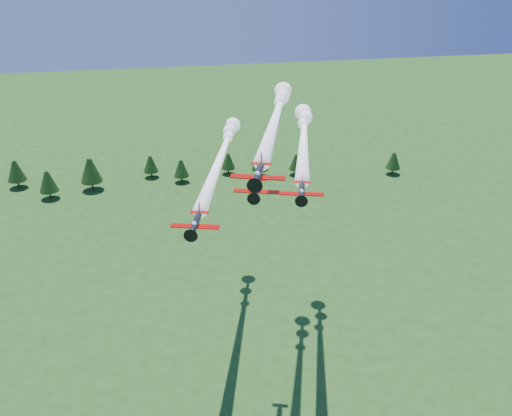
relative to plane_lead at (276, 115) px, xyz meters
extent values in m
plane|color=#204B17|center=(-7.88, -20.60, -51.09)|extent=(600.00, 600.00, 0.00)
cylinder|color=black|center=(-8.57, -27.60, 0.00)|extent=(2.78, 5.93, 1.09)
cone|color=black|center=(-9.59, -30.87, 0.00)|extent=(1.33, 1.26, 1.09)
cone|color=black|center=(-9.78, -31.50, 0.00)|extent=(0.60, 0.61, 0.48)
cylinder|color=black|center=(-9.84, -31.67, 0.00)|extent=(2.19, 0.72, 2.28)
cube|color=#BC0602|center=(-8.70, -28.02, -0.35)|extent=(8.12, 3.79, 0.13)
cube|color=#BC0602|center=(-7.43, -23.92, 0.05)|extent=(3.28, 1.82, 0.08)
cube|color=#BC0602|center=(-7.40, -23.82, 0.92)|extent=(0.40, 1.01, 1.58)
ellipsoid|color=#97C6EA|center=(-8.86, -28.54, 0.43)|extent=(1.13, 1.48, 0.68)
sphere|color=white|center=(2.49, 8.01, 0.00)|extent=(2.30, 2.30, 2.30)
sphere|color=white|center=(3.87, 12.46, 0.00)|extent=(3.00, 3.00, 3.00)
sphere|color=white|center=(5.25, 16.92, 0.00)|extent=(3.70, 3.70, 3.70)
cylinder|color=black|center=(-17.52, -18.28, -12.14)|extent=(2.63, 6.09, 1.11)
cone|color=black|center=(-18.42, -21.67, -12.14)|extent=(1.33, 1.25, 1.11)
cone|color=black|center=(-18.60, -22.31, -12.14)|extent=(0.60, 0.61, 0.49)
cylinder|color=black|center=(-18.65, -22.50, -12.14)|extent=(2.27, 0.65, 2.34)
cube|color=#BC0602|center=(-17.63, -18.71, -12.50)|extent=(8.34, 3.58, 0.13)
cube|color=#BC0602|center=(-16.50, -14.47, -12.09)|extent=(3.36, 1.75, 0.08)
cube|color=#BC0602|center=(-16.47, -14.36, -11.20)|extent=(0.37, 1.05, 1.61)
ellipsoid|color=#97C6EA|center=(-17.78, -19.25, -11.70)|extent=(1.12, 1.50, 0.69)
sphere|color=white|center=(-6.58, 22.61, -12.14)|extent=(2.30, 2.30, 2.30)
sphere|color=white|center=(-5.20, 27.78, -12.14)|extent=(3.00, 3.00, 3.00)
sphere|color=white|center=(-3.82, 32.96, -12.14)|extent=(3.70, 3.70, 3.70)
cylinder|color=black|center=(-0.23, -21.33, -6.28)|extent=(2.34, 5.38, 0.98)
cone|color=black|center=(-1.05, -24.32, -6.28)|extent=(1.18, 1.11, 0.98)
cone|color=black|center=(-1.20, -24.89, -6.28)|extent=(0.53, 0.54, 0.43)
cylinder|color=black|center=(-1.24, -25.05, -6.28)|extent=(2.00, 0.58, 2.06)
cube|color=#BC0602|center=(-0.34, -21.71, -6.59)|extent=(7.37, 3.19, 0.12)
cube|color=#BC0602|center=(0.68, -17.97, -6.23)|extent=(2.97, 1.55, 0.07)
cube|color=#BC0602|center=(0.71, -17.87, -5.44)|extent=(0.33, 0.92, 1.43)
ellipsoid|color=#97C6EA|center=(-0.46, -22.19, -5.88)|extent=(0.99, 1.32, 0.61)
sphere|color=white|center=(8.85, 12.03, -6.28)|extent=(2.30, 2.30, 2.30)
sphere|color=white|center=(9.99, 16.21, -6.28)|extent=(3.00, 3.00, 3.00)
sphere|color=white|center=(11.13, 20.40, -6.28)|extent=(3.70, 3.70, 3.70)
cylinder|color=black|center=(-6.38, -14.11, -8.57)|extent=(2.72, 5.90, 1.08)
cone|color=black|center=(-7.37, -17.37, -8.57)|extent=(1.32, 1.24, 1.08)
cone|color=black|center=(-7.55, -17.99, -8.57)|extent=(0.60, 0.60, 0.48)
cylinder|color=black|center=(-7.61, -18.17, -8.57)|extent=(2.18, 0.70, 2.27)
cube|color=#BC0602|center=(-6.51, -14.53, -8.91)|extent=(8.08, 3.71, 0.13)
cube|color=#BC0602|center=(-5.27, -10.44, -8.51)|extent=(3.26, 1.79, 0.08)
cube|color=#BC0602|center=(-5.24, -10.34, -7.65)|extent=(0.39, 1.01, 1.57)
ellipsoid|color=#97C6EA|center=(-6.66, -15.04, -8.13)|extent=(1.12, 1.47, 0.67)
cylinder|color=#382314|center=(26.92, 87.71, -49.97)|extent=(0.60, 0.60, 2.26)
cone|color=black|center=(26.92, 87.71, -45.94)|extent=(5.16, 5.16, 5.80)
cylinder|color=#382314|center=(-72.68, 93.85, -49.67)|extent=(0.60, 0.60, 2.86)
cone|color=black|center=(-72.68, 93.85, -44.56)|extent=(6.53, 6.53, 7.35)
cylinder|color=#382314|center=(62.69, 81.95, -49.91)|extent=(0.60, 0.60, 2.37)
cone|color=black|center=(62.69, 81.95, -45.67)|extent=(5.43, 5.43, 6.11)
cylinder|color=#382314|center=(-15.35, 88.46, -49.90)|extent=(0.60, 0.60, 2.39)
cone|color=black|center=(-15.35, 88.46, -45.62)|extent=(5.47, 5.47, 6.16)
cylinder|color=#382314|center=(-46.60, 87.18, -49.44)|extent=(0.60, 0.60, 3.30)
cone|color=black|center=(-46.60, 87.18, -43.55)|extent=(7.55, 7.55, 8.49)
cylinder|color=#382314|center=(-60.31, 82.49, -49.70)|extent=(0.60, 0.60, 2.80)
cone|color=black|center=(-60.31, 82.49, -44.71)|extent=(6.39, 6.39, 7.19)
cylinder|color=#382314|center=(2.32, 93.04, -49.97)|extent=(0.60, 0.60, 2.26)
cone|color=black|center=(2.32, 93.04, -45.94)|extent=(5.16, 5.16, 5.80)
cylinder|color=#382314|center=(13.58, 88.74, -49.71)|extent=(0.60, 0.60, 2.76)
cone|color=black|center=(13.58, 88.74, -44.78)|extent=(6.31, 6.31, 7.10)
cylinder|color=#382314|center=(-26.11, 94.83, -49.92)|extent=(0.60, 0.60, 2.36)
cone|color=black|center=(-26.11, 94.83, -45.71)|extent=(5.39, 5.39, 6.06)
camera|label=1|loc=(-22.47, -102.76, 32.36)|focal=40.00mm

